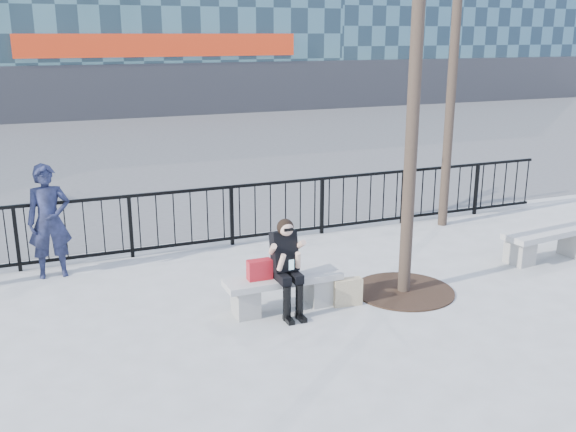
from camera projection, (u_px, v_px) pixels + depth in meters
name	position (u px, v px, depth m)	size (l,w,h in m)	color
ground	(283.00, 309.00, 8.98)	(120.00, 120.00, 0.00)	gray
street_surface	(123.00, 144.00, 22.33)	(60.00, 23.00, 0.01)	#474747
railing	(221.00, 216.00, 11.50)	(14.00, 0.06, 1.10)	black
tree_grate	(404.00, 291.00, 9.58)	(1.50, 1.50, 0.02)	black
bench_main	(283.00, 289.00, 8.90)	(1.65, 0.46, 0.49)	gray
bench_second	(548.00, 241.00, 10.87)	(1.78, 0.50, 0.53)	gray
seated_woman	(287.00, 268.00, 8.65)	(0.50, 0.64, 1.34)	black
handbag	(260.00, 270.00, 8.70)	(0.33, 0.16, 0.28)	#AD151D
shopping_bag	(347.00, 292.00, 9.06)	(0.41, 0.15, 0.39)	beige
standing_man	(49.00, 221.00, 9.97)	(0.66, 0.43, 1.81)	black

